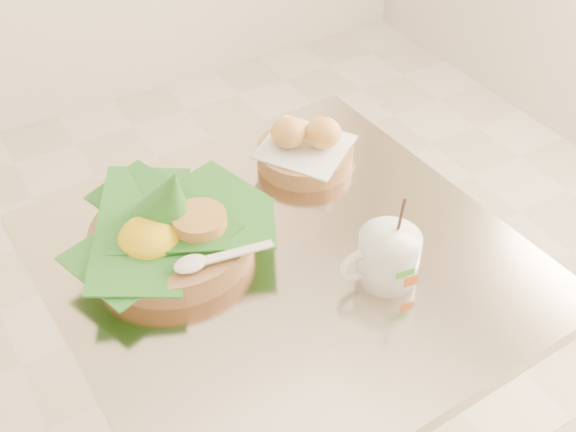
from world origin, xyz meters
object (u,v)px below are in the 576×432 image
bread_basket (305,148)px  coffee_mug (387,256)px  rice_basket (171,230)px  cafe_table (286,346)px

bread_basket → coffee_mug: size_ratio=1.28×
rice_basket → coffee_mug: bearing=-41.2°
cafe_table → coffee_mug: bearing=-46.4°
cafe_table → rice_basket: (-0.15, 0.11, 0.26)m
rice_basket → bread_basket: bearing=16.2°
bread_basket → coffee_mug: bearing=-99.1°
bread_basket → coffee_mug: (-0.05, -0.31, 0.01)m
rice_basket → bread_basket: (0.30, 0.09, -0.01)m
rice_basket → bread_basket: size_ratio=1.56×
cafe_table → bread_basket: (0.16, 0.20, 0.25)m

